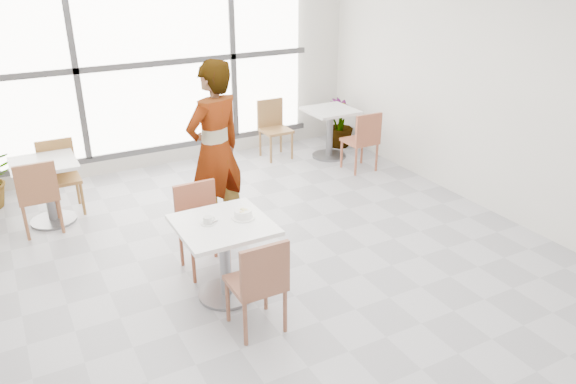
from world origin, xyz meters
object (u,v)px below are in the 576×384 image
bg_table_left (47,183)px  bg_chair_right_far (273,125)px  person (215,151)px  oatmeal_bowl (243,214)px  bg_chair_left_near (38,192)px  main_table (224,246)px  coffee_cup (208,221)px  plant_right (340,123)px  bg_chair_left_far (59,172)px  bg_chair_right_near (363,138)px  chair_far (200,221)px  bg_table_right (330,126)px  chair_near (260,281)px

bg_table_left → bg_chair_right_far: 3.39m
person → bg_chair_right_far: 2.61m
oatmeal_bowl → bg_chair_right_far: size_ratio=0.24×
bg_chair_left_near → bg_chair_right_far: 3.58m
main_table → bg_chair_right_far: 3.78m
coffee_cup → bg_chair_right_far: bg_chair_right_far is taller
plant_right → bg_chair_left_far: bearing=-174.8°
bg_table_left → bg_chair_left_far: 0.32m
bg_chair_right_near → person: bearing=16.9°
bg_table_left → person: bearing=-36.0°
bg_table_left → bg_chair_left_near: size_ratio=0.86×
chair_far → bg_chair_left_far: size_ratio=1.00×
oatmeal_bowl → coffee_cup: oatmeal_bowl is taller
plant_right → bg_table_right: bearing=-140.4°
bg_chair_left_near → bg_chair_left_far: 0.61m
coffee_cup → bg_chair_left_near: bearing=120.2°
bg_chair_left_near → bg_chair_left_far: size_ratio=1.00×
bg_chair_left_near → bg_chair_left_far: bearing=-119.0°
main_table → person: 1.35m
bg_chair_right_near → bg_chair_right_far: 1.44m
bg_table_right → bg_chair_right_far: (-0.73, 0.44, 0.01)m
bg_chair_left_far → chair_near: bearing=-71.9°
bg_chair_left_far → main_table: bearing=-68.8°
chair_near → bg_chair_left_far: bearing=-71.9°
oatmeal_bowl → person: 1.23m
bg_table_left → bg_table_right: 4.05m
chair_far → coffee_cup: chair_far is taller
coffee_cup → bg_chair_left_near: size_ratio=0.18×
oatmeal_bowl → chair_near: bearing=-103.5°
main_table → oatmeal_bowl: oatmeal_bowl is taller
chair_far → oatmeal_bowl: (0.20, -0.60, 0.29)m
bg_chair_left_near → bg_chair_right_far: bearing=-163.3°
oatmeal_bowl → bg_table_right: (2.64, 2.70, -0.31)m
chair_far → plant_right: (3.25, 2.44, -0.12)m
bg_table_right → chair_far: bearing=-143.6°
bg_chair_right_near → bg_chair_left_far: bearing=-9.8°
person → bg_table_left: 2.06m
bg_table_right → bg_chair_left_near: 4.20m
chair_far → oatmeal_bowl: size_ratio=4.14×
bg_chair_left_near → bg_chair_right_far: size_ratio=1.00×
chair_near → plant_right: chair_near is taller
chair_near → bg_chair_left_far: same height
main_table → bg_table_right: 3.92m
oatmeal_bowl → person: bearing=79.6°
chair_far → coffee_cup: (-0.11, -0.56, 0.28)m
person → plant_right: 3.43m
main_table → chair_near: 0.63m
oatmeal_bowl → coffee_cup: 0.32m
chair_near → bg_table_right: bearing=-130.0°
chair_far → bg_table_right: chair_far is taller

